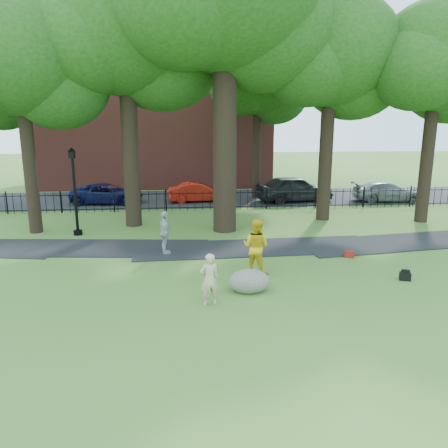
{
  "coord_description": "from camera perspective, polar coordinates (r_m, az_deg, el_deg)",
  "views": [
    {
      "loc": [
        -1.91,
        -13.44,
        5.2
      ],
      "look_at": [
        -0.49,
        2.0,
        1.52
      ],
      "focal_mm": 35.0,
      "sensor_mm": 36.0,
      "label": 1
    }
  ],
  "objects": [
    {
      "name": "grey_car",
      "position": [
        29.05,
        9.19,
        4.6
      ],
      "size": [
        5.27,
        2.77,
        1.71
      ],
      "primitive_type": "imported",
      "rotation": [
        0.0,
        0.0,
        1.73
      ],
      "color": "black",
      "rests_on": "ground"
    },
    {
      "name": "red_bag",
      "position": [
        17.72,
        16.06,
        -3.8
      ],
      "size": [
        0.43,
        0.34,
        0.25
      ],
      "primitive_type": "cube",
      "rotation": [
        0.0,
        0.0,
        -0.32
      ],
      "color": "maroon",
      "rests_on": "ground"
    },
    {
      "name": "ground",
      "position": [
        14.54,
        2.68,
        -7.61
      ],
      "size": [
        120.0,
        120.0,
        0.0
      ],
      "primitive_type": "plane",
      "color": "#3F6B25",
      "rests_on": "ground"
    },
    {
      "name": "pedestrian",
      "position": [
        17.4,
        -7.74,
        -1.17
      ],
      "size": [
        0.57,
        1.07,
        1.73
      ],
      "primitive_type": "imported",
      "rotation": [
        0.0,
        0.0,
        1.72
      ],
      "color": "#A2A3A7",
      "rests_on": "ground"
    },
    {
      "name": "navy_van",
      "position": [
        28.97,
        -15.06,
        3.84
      ],
      "size": [
        4.68,
        2.41,
        1.26
      ],
      "primitive_type": "imported",
      "rotation": [
        0.0,
        0.0,
        1.5
      ],
      "color": "#0C1140",
      "rests_on": "ground"
    },
    {
      "name": "street",
      "position": [
        29.96,
        -1.51,
        3.37
      ],
      "size": [
        80.0,
        7.0,
        0.02
      ],
      "primitive_type": "cube",
      "color": "black",
      "rests_on": "ground"
    },
    {
      "name": "big_tree",
      "position": [
        21.22,
        0.47,
        26.84
      ],
      "size": [
        10.08,
        8.61,
        14.37
      ],
      "color": "black",
      "rests_on": "ground"
    },
    {
      "name": "backpack",
      "position": [
        15.85,
        22.57,
        -6.34
      ],
      "size": [
        0.41,
        0.33,
        0.27
      ],
      "primitive_type": "cube",
      "rotation": [
        0.0,
        0.0,
        -0.34
      ],
      "color": "black",
      "rests_on": "ground"
    },
    {
      "name": "red_sedan",
      "position": [
        28.61,
        -3.41,
        4.18
      ],
      "size": [
        4.01,
        1.75,
        1.28
      ],
      "primitive_type": "imported",
      "rotation": [
        0.0,
        0.0,
        1.67
      ],
      "color": "#A5180C",
      "rests_on": "ground"
    },
    {
      "name": "brick_building",
      "position": [
        37.51,
        -8.72,
        14.45
      ],
      "size": [
        18.0,
        8.0,
        12.0
      ],
      "primitive_type": "cube",
      "color": "brown",
      "rests_on": "ground"
    },
    {
      "name": "lamppost",
      "position": [
        21.1,
        -18.9,
        3.86
      ],
      "size": [
        0.4,
        0.4,
        4.03
      ],
      "rotation": [
        0.0,
        0.0,
        -0.03
      ],
      "color": "black",
      "rests_on": "ground"
    },
    {
      "name": "tree_row",
      "position": [
        22.17,
        1.16,
        21.02
      ],
      "size": [
        26.82,
        7.96,
        12.42
      ],
      "color": "black",
      "rests_on": "ground"
    },
    {
      "name": "silver_car",
      "position": [
        30.63,
        20.53,
        3.97
      ],
      "size": [
        4.55,
        2.07,
        1.29
      ],
      "primitive_type": "imported",
      "rotation": [
        0.0,
        0.0,
        1.51
      ],
      "color": "gray",
      "rests_on": "ground"
    },
    {
      "name": "boulder",
      "position": [
        13.71,
        3.28,
        -7.24
      ],
      "size": [
        1.55,
        1.35,
        0.76
      ],
      "primitive_type": "ellipsoid",
      "rotation": [
        0.0,
        0.0,
        -0.33
      ],
      "color": "slate",
      "rests_on": "ground"
    },
    {
      "name": "iron_fence",
      "position": [
        25.92,
        -0.94,
        3.15
      ],
      "size": [
        44.0,
        0.04,
        1.2
      ],
      "color": "black",
      "rests_on": "ground"
    },
    {
      "name": "footpath",
      "position": [
        18.33,
        4.11,
        -3.14
      ],
      "size": [
        36.07,
        3.85,
        0.03
      ],
      "primitive_type": "cube",
      "rotation": [
        0.0,
        0.0,
        0.03
      ],
      "color": "black",
      "rests_on": "ground"
    },
    {
      "name": "man",
      "position": [
        15.06,
        4.18,
        -2.95
      ],
      "size": [
        1.2,
        1.13,
        1.96
      ],
      "primitive_type": "imported",
      "rotation": [
        0.0,
        0.0,
        2.58
      ],
      "color": "gold",
      "rests_on": "ground"
    },
    {
      "name": "woman",
      "position": [
        12.61,
        -1.91,
        -7.21
      ],
      "size": [
        0.63,
        0.48,
        1.54
      ],
      "primitive_type": "imported",
      "rotation": [
        0.0,
        0.0,
        3.36
      ],
      "color": "#C7B288",
      "rests_on": "ground"
    }
  ]
}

